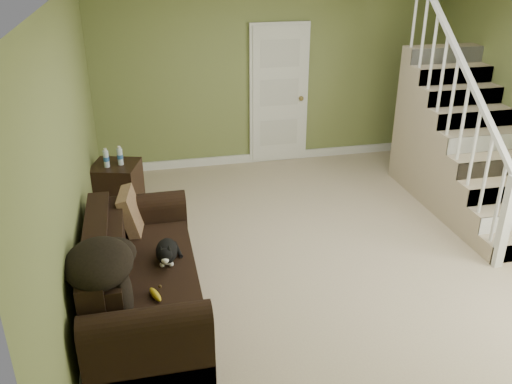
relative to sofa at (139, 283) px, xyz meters
name	(u,v)px	position (x,y,z in m)	size (l,w,h in m)	color
floor	(332,251)	(2.02, 0.63, -0.32)	(5.00, 5.50, 0.01)	tan
wall_back	(272,74)	(2.02, 3.38, 0.98)	(5.00, 0.04, 2.60)	olive
wall_left	(72,157)	(-0.48, 0.63, 0.98)	(0.04, 5.50, 2.60)	olive
baseboard_back	(271,156)	(2.02, 3.35, -0.26)	(5.00, 0.04, 0.12)	white
baseboard_left	(93,275)	(-0.45, 0.63, -0.26)	(0.04, 5.50, 0.12)	white
door	(279,95)	(2.12, 3.34, 0.68)	(0.86, 0.12, 2.02)	white
staircase	(460,150)	(4.01, 1.60, 0.32)	(1.00, 2.51, 2.82)	tan
sofa	(139,283)	(0.00, 0.00, 0.00)	(0.93, 2.14, 0.85)	black
side_table	(117,188)	(-0.21, 2.09, 0.00)	(0.64, 0.64, 0.86)	black
cat	(167,252)	(0.26, 0.08, 0.23)	(0.24, 0.51, 0.25)	black
banana	(155,295)	(0.13, -0.44, 0.16)	(0.06, 0.20, 0.06)	gold
throw_pillow	(131,212)	(-0.03, 0.75, 0.32)	(0.11, 0.43, 0.43)	#462F1C
throw_blanket	(99,263)	(-0.26, -0.51, 0.55)	(0.50, 0.66, 0.27)	black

